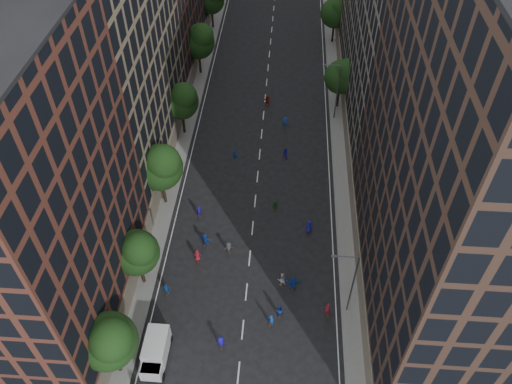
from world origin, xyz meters
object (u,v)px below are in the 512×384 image
Objects in this scene: streetlamp_near at (351,281)px; cargo_van at (156,352)px; streetlamp_far at (336,89)px; skater_1 at (271,320)px; skater_2 at (279,310)px.

streetlamp_near is 19.85m from cargo_van.
streetlamp_far reaches higher than cargo_van.
cargo_van is at bearing -114.84° from streetlamp_far.
streetlamp_far is 36.27m from skater_1.
skater_2 is at bearing -101.26° from streetlamp_far.
streetlamp_far is 1.90× the size of cargo_van.
streetlamp_far reaches higher than skater_2.
streetlamp_near reaches higher than cargo_van.
cargo_van is (-18.33, -6.60, -3.84)m from streetlamp_near.
streetlamp_near and streetlamp_far have the same top height.
skater_2 is (11.55, 5.54, -0.49)m from cargo_van.
skater_2 is (0.78, 1.16, 0.04)m from skater_1.
streetlamp_far is at bearing -108.84° from skater_2.
streetlamp_near is 33.00m from streetlamp_far.
streetlamp_near is 1.90× the size of cargo_van.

